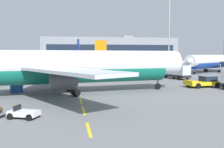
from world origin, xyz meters
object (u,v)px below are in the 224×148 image
at_px(airliner_far_right, 67,63).
at_px(airliner_mid_left, 211,61).
at_px(airliner_foreground, 82,66).
at_px(pushback_tug, 204,82).
at_px(apron_light_mast_far, 169,16).
at_px(airliner_far_center, 74,58).
at_px(catering_truck, 177,72).
at_px(uld_cargo_container, 17,87).

bearing_deg(airliner_far_right, airliner_mid_left, -5.45).
xyz_separation_m(airliner_foreground, pushback_tug, (21.11, 3.65, -3.05)).
bearing_deg(apron_light_mast_far, airliner_far_center, 124.62).
relative_size(airliner_far_center, airliner_far_right, 1.27).
xyz_separation_m(airliner_foreground, airliner_far_right, (-2.25, 41.75, -0.81)).
bearing_deg(airliner_mid_left, airliner_far_center, 133.15).
xyz_separation_m(airliner_foreground, catering_truck, (22.71, 18.58, -2.30)).
relative_size(catering_truck, uld_cargo_container, 4.50).
distance_m(airliner_foreground, uld_cargo_container, 10.38).
bearing_deg(uld_cargo_container, apron_light_mast_far, 44.15).
bearing_deg(catering_truck, apron_light_mast_far, 73.12).
xyz_separation_m(airliner_mid_left, uld_cargo_container, (-51.78, -34.84, -2.71)).
distance_m(airliner_foreground, airliner_far_center, 81.90).
bearing_deg(airliner_far_right, airliner_foreground, -86.91).
distance_m(catering_truck, uld_cargo_container, 35.96).
bearing_deg(uld_cargo_container, catering_truck, 26.29).
relative_size(airliner_foreground, catering_truck, 4.69).
height_order(pushback_tug, catering_truck, catering_truck).
height_order(catering_truck, uld_cargo_container, catering_truck).
distance_m(airliner_far_center, apron_light_mast_far, 52.34).
bearing_deg(airliner_far_center, pushback_tug, -75.34).
distance_m(catering_truck, apron_light_mast_far, 27.83).
bearing_deg(airliner_mid_left, airliner_foreground, -138.42).
height_order(airliner_far_right, catering_truck, airliner_far_right).
xyz_separation_m(pushback_tug, catering_truck, (1.60, 14.93, 0.74)).
distance_m(airliner_far_right, catering_truck, 34.09).
bearing_deg(airliner_mid_left, pushback_tug, -122.00).
xyz_separation_m(pushback_tug, airliner_mid_left, (21.15, 33.85, 2.60)).
distance_m(pushback_tug, catering_truck, 15.04).
xyz_separation_m(pushback_tug, airliner_far_right, (-23.36, 38.10, 2.24)).
bearing_deg(airliner_foreground, catering_truck, 39.29).
height_order(airliner_mid_left, catering_truck, airliner_mid_left).
bearing_deg(airliner_far_center, airliner_mid_left, -46.85).
bearing_deg(airliner_far_center, airliner_far_right, -94.13).
height_order(airliner_far_center, uld_cargo_container, airliner_far_center).
distance_m(airliner_foreground, apron_light_mast_far, 51.73).
bearing_deg(apron_light_mast_far, uld_cargo_container, -135.85).
relative_size(airliner_far_right, catering_truck, 3.59).
xyz_separation_m(airliner_mid_left, apron_light_mast_far, (-12.94, 2.86, 14.15)).
xyz_separation_m(airliner_far_center, apron_light_mast_far, (28.68, -41.54, 13.84)).
bearing_deg(airliner_mid_left, uld_cargo_container, -146.06).
height_order(pushback_tug, uld_cargo_container, pushback_tug).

